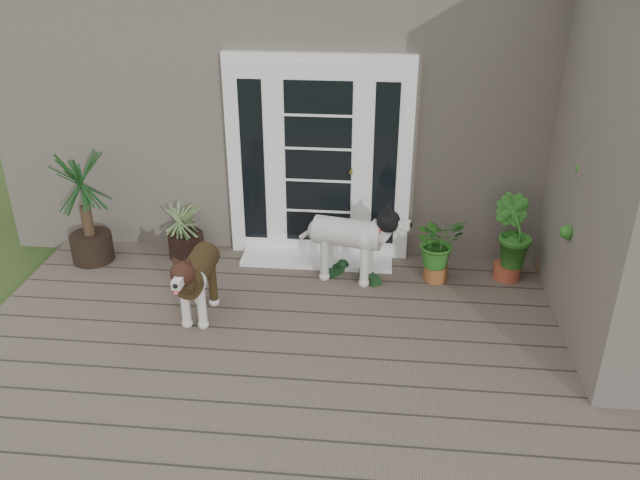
# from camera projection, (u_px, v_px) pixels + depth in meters

# --- Properties ---
(deck) EXTENTS (6.20, 4.60, 0.12)m
(deck) POSITION_uv_depth(u_px,v_px,m) (315.00, 387.00, 5.19)
(deck) COLOR #6B5B4C
(deck) RESTS_ON ground
(house_main) EXTENTS (7.40, 4.00, 3.10)m
(house_main) POSITION_uv_depth(u_px,v_px,m) (351.00, 81.00, 8.32)
(house_main) COLOR #665E54
(house_main) RESTS_ON ground
(door_unit) EXTENTS (1.90, 0.14, 2.15)m
(door_unit) POSITION_uv_depth(u_px,v_px,m) (319.00, 160.00, 6.67)
(door_unit) COLOR white
(door_unit) RESTS_ON deck
(door_step) EXTENTS (1.60, 0.40, 0.05)m
(door_step) POSITION_uv_depth(u_px,v_px,m) (317.00, 259.00, 6.95)
(door_step) COLOR white
(door_step) RESTS_ON deck
(brindle_dog) EXTENTS (0.37, 0.84, 0.70)m
(brindle_dog) POSITION_uv_depth(u_px,v_px,m) (198.00, 282.00, 5.86)
(brindle_dog) COLOR #3C2D16
(brindle_dog) RESTS_ON deck
(white_dog) EXTENTS (0.97, 0.57, 0.76)m
(white_dog) POSITION_uv_depth(u_px,v_px,m) (347.00, 245.00, 6.46)
(white_dog) COLOR white
(white_dog) RESTS_ON deck
(spider_plant) EXTENTS (0.83, 0.83, 0.68)m
(spider_plant) POSITION_uv_depth(u_px,v_px,m) (185.00, 227.00, 6.94)
(spider_plant) COLOR #92B26E
(spider_plant) RESTS_ON deck
(yucca) EXTENTS (0.84, 0.84, 1.20)m
(yucca) POSITION_uv_depth(u_px,v_px,m) (86.00, 209.00, 6.73)
(yucca) COLOR black
(yucca) RESTS_ON deck
(herb_a) EXTENTS (0.66, 0.66, 0.64)m
(herb_a) POSITION_uv_depth(u_px,v_px,m) (437.00, 251.00, 6.48)
(herb_a) COLOR #2A5B1A
(herb_a) RESTS_ON deck
(herb_b) EXTENTS (0.62, 0.62, 0.66)m
(herb_b) POSITION_uv_depth(u_px,v_px,m) (510.00, 249.00, 6.50)
(herb_b) COLOR #2A5F1B
(herb_b) RESTS_ON deck
(herb_c) EXTENTS (0.37, 0.37, 0.55)m
(herb_c) POSITION_uv_depth(u_px,v_px,m) (555.00, 249.00, 6.62)
(herb_c) COLOR #25631C
(herb_c) RESTS_ON deck
(sapling) EXTENTS (0.58, 0.58, 1.57)m
(sapling) POSITION_uv_depth(u_px,v_px,m) (586.00, 238.00, 5.69)
(sapling) COLOR #225919
(sapling) RESTS_ON deck
(clog_left) EXTENTS (0.29, 0.33, 0.09)m
(clog_left) POSITION_uv_depth(u_px,v_px,m) (370.00, 276.00, 6.58)
(clog_left) COLOR #163819
(clog_left) RESTS_ON deck
(clog_right) EXTENTS (0.30, 0.34, 0.09)m
(clog_right) POSITION_uv_depth(u_px,v_px,m) (337.00, 269.00, 6.72)
(clog_right) COLOR black
(clog_right) RESTS_ON deck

